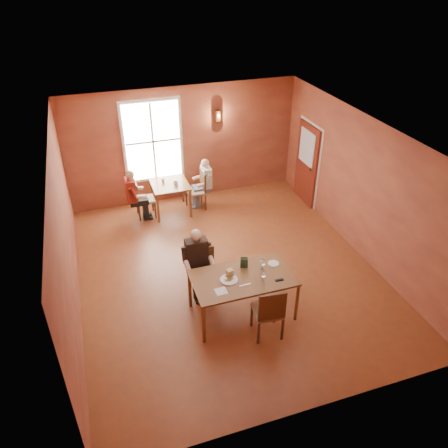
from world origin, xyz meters
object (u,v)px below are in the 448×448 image
object	(u,v)px
main_table	(242,295)
diner_maroon	(143,193)
diner_main	(206,270)
diner_white	(196,186)
chair_diner_white	(195,190)
second_table	(171,198)
chair_empty	(268,310)
chair_diner_main	(206,276)
chair_diner_maroon	(145,199)

from	to	relation	value
main_table	diner_maroon	world-z (taller)	diner_maroon
diner_main	diner_white	world-z (taller)	diner_main
chair_diner_white	second_table	bearing A→B (deg)	90.00
chair_empty	second_table	xyz separation A→B (m)	(-0.67, 4.66, -0.14)
main_table	second_table	world-z (taller)	main_table
diner_white	diner_maroon	world-z (taller)	diner_maroon
second_table	diner_white	distance (m)	0.72
chair_diner_main	chair_diner_white	size ratio (longest dim) A/B	1.00
chair_empty	diner_maroon	size ratio (longest dim) A/B	0.82
chair_diner_main	diner_white	xyz separation A→B (m)	(0.74, 3.41, 0.12)
chair_diner_maroon	diner_maroon	bearing A→B (deg)	-90.00
chair_diner_main	chair_empty	world-z (taller)	chair_empty
chair_diner_white	diner_white	xyz separation A→B (m)	(0.03, 0.00, 0.12)
diner_main	chair_diner_maroon	bearing A→B (deg)	-80.34
diner_main	chair_empty	world-z (taller)	diner_main
chair_empty	diner_white	bearing A→B (deg)	95.74
chair_diner_white	chair_diner_maroon	world-z (taller)	chair_diner_white
chair_diner_main	second_table	distance (m)	3.41
diner_main	chair_diner_maroon	world-z (taller)	diner_main
second_table	chair_diner_maroon	size ratio (longest dim) A/B	0.92
chair_empty	diner_maroon	world-z (taller)	diner_maroon
main_table	diner_white	world-z (taller)	diner_white
chair_diner_main	chair_empty	size ratio (longest dim) A/B	0.95
main_table	chair_diner_main	bearing A→B (deg)	127.57
diner_white	diner_main	bearing A→B (deg)	167.77
main_table	diner_maroon	distance (m)	4.21
diner_maroon	diner_main	bearing A→B (deg)	10.15
diner_main	chair_diner_maroon	xyz separation A→B (m)	(-0.59, 3.44, -0.18)
chair_empty	chair_diner_white	size ratio (longest dim) A/B	1.05
second_table	diner_white	size ratio (longest dim) A/B	0.72
main_table	chair_empty	xyz separation A→B (m)	(0.24, -0.60, 0.11)
main_table	diner_maroon	xyz separation A→B (m)	(-1.12, 4.06, 0.23)
chair_empty	chair_diner_white	world-z (taller)	chair_empty
chair_diner_main	second_table	world-z (taller)	chair_diner_main
chair_diner_maroon	main_table	bearing A→B (deg)	14.97
chair_diner_white	chair_empty	bearing A→B (deg)	-179.74
diner_main	chair_empty	xyz separation A→B (m)	(0.74, -1.22, -0.14)
main_table	chair_diner_maroon	size ratio (longest dim) A/B	1.84
diner_main	diner_maroon	xyz separation A→B (m)	(-0.62, 3.44, -0.02)
main_table	diner_main	world-z (taller)	diner_main
main_table	chair_diner_white	distance (m)	4.06
chair_diner_main	diner_white	bearing A→B (deg)	-102.34
main_table	chair_diner_white	xyz separation A→B (m)	(0.21, 4.06, 0.08)
diner_maroon	chair_diner_maroon	bearing A→B (deg)	90.00
chair_diner_maroon	second_table	bearing A→B (deg)	90.00
chair_empty	diner_maroon	xyz separation A→B (m)	(-1.35, 4.66, 0.12)
second_table	chair_diner_maroon	world-z (taller)	chair_diner_maroon
second_table	diner_maroon	xyz separation A→B (m)	(-0.68, 0.00, 0.25)
chair_diner_white	diner_white	size ratio (longest dim) A/B	0.81
diner_main	chair_diner_white	xyz separation A→B (m)	(0.71, 3.44, -0.17)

